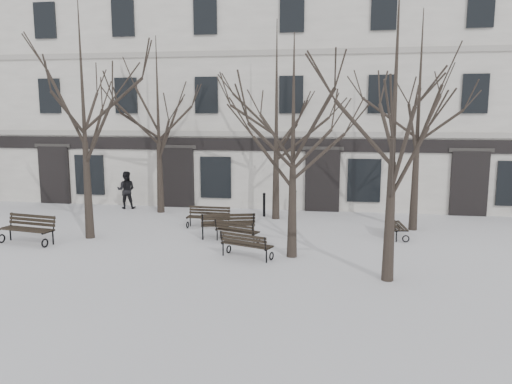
% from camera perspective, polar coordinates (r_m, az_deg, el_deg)
% --- Properties ---
extents(ground, '(100.00, 100.00, 0.00)m').
position_cam_1_polar(ground, '(16.47, -5.61, -7.14)').
color(ground, silver).
rests_on(ground, ground).
extents(building, '(40.40, 10.20, 11.40)m').
position_cam_1_polar(building, '(28.56, 0.87, 10.92)').
color(building, silver).
rests_on(building, ground).
extents(tree_1, '(5.92, 5.92, 8.46)m').
position_cam_1_polar(tree_1, '(19.01, -19.22, 10.69)').
color(tree_1, black).
rests_on(tree_1, ground).
extents(tree_2, '(4.88, 4.88, 6.98)m').
position_cam_1_polar(tree_2, '(15.56, 4.29, 8.21)').
color(tree_2, black).
rests_on(tree_2, ground).
extents(tree_3, '(5.48, 5.48, 7.83)m').
position_cam_1_polar(tree_3, '(13.73, 15.59, 10.03)').
color(tree_3, black).
rests_on(tree_3, ground).
extents(tree_4, '(5.57, 5.57, 7.95)m').
position_cam_1_polar(tree_4, '(23.22, -11.17, 9.84)').
color(tree_4, black).
rests_on(tree_4, ground).
extents(tree_5, '(5.89, 5.89, 8.41)m').
position_cam_1_polar(tree_5, '(21.39, 2.36, 10.85)').
color(tree_5, black).
rests_on(tree_5, ground).
extents(tree_6, '(5.89, 5.89, 8.41)m').
position_cam_1_polar(tree_6, '(20.26, 18.17, 10.53)').
color(tree_6, black).
rests_on(tree_6, ground).
extents(bench_0, '(2.10, 1.06, 1.01)m').
position_cam_1_polar(bench_0, '(19.41, -24.61, -3.77)').
color(bench_0, black).
rests_on(bench_0, ground).
extents(bench_1, '(1.68, 1.07, 0.81)m').
position_cam_1_polar(bench_1, '(17.82, -2.23, -4.40)').
color(bench_1, black).
rests_on(bench_1, ground).
extents(bench_2, '(1.77, 1.16, 0.85)m').
position_cam_1_polar(bench_2, '(15.88, -1.16, -5.98)').
color(bench_2, black).
rests_on(bench_2, ground).
extents(bench_3, '(1.72, 0.68, 0.86)m').
position_cam_1_polar(bench_3, '(20.12, -5.46, -2.80)').
color(bench_3, black).
rests_on(bench_3, ground).
extents(bench_4, '(2.06, 1.19, 0.99)m').
position_cam_1_polar(bench_4, '(18.37, -3.22, -3.68)').
color(bench_4, black).
rests_on(bench_4, ground).
extents(bench_5, '(0.74, 1.71, 0.84)m').
position_cam_1_polar(bench_5, '(19.29, 15.63, -3.64)').
color(bench_5, black).
rests_on(bench_5, ground).
extents(bollard_a, '(0.14, 0.14, 1.07)m').
position_cam_1_polar(bollard_a, '(22.19, 0.94, -1.35)').
color(bollard_a, black).
rests_on(bollard_a, ground).
extents(bollard_b, '(0.14, 0.14, 1.10)m').
position_cam_1_polar(bollard_b, '(22.95, 4.48, -1.00)').
color(bollard_b, black).
rests_on(bollard_b, ground).
extents(pedestrian_b, '(1.00, 0.85, 1.81)m').
position_cam_1_polar(pedestrian_b, '(24.97, -14.54, -1.82)').
color(pedestrian_b, black).
rests_on(pedestrian_b, ground).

